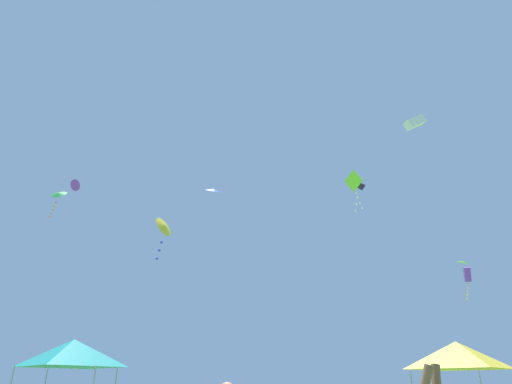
# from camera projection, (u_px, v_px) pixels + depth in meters

# --- Properties ---
(canopy_tent_teal) EXTENTS (3.31, 3.31, 3.54)m
(canopy_tent_teal) POSITION_uv_depth(u_px,v_px,m) (72.00, 353.00, 17.68)
(canopy_tent_teal) COLOR #9E9EA3
(canopy_tent_teal) RESTS_ON ground
(canopy_tent_yellow) EXTENTS (3.16, 3.16, 3.38)m
(canopy_tent_yellow) POSITION_uv_depth(u_px,v_px,m) (458.00, 355.00, 16.86)
(canopy_tent_yellow) COLOR #9E9EA3
(canopy_tent_yellow) RESTS_ON ground
(kite_purple_delta) EXTENTS (0.87, 0.72, 0.70)m
(kite_purple_delta) POSITION_uv_depth(u_px,v_px,m) (76.00, 185.00, 27.74)
(kite_purple_delta) COLOR purple
(kite_purple_box) EXTENTS (0.68, 0.83, 2.41)m
(kite_purple_box) POSITION_uv_depth(u_px,v_px,m) (467.00, 276.00, 32.08)
(kite_purple_box) COLOR purple
(kite_blue_delta) EXTENTS (1.71, 1.66, 0.79)m
(kite_blue_delta) POSITION_uv_depth(u_px,v_px,m) (214.00, 190.00, 34.97)
(kite_blue_delta) COLOR blue
(kite_black_diamond) EXTENTS (1.30, 1.30, 3.31)m
(kite_black_diamond) POSITION_uv_depth(u_px,v_px,m) (358.00, 185.00, 37.58)
(kite_black_diamond) COLOR black
(kite_lime_diamond) EXTENTS (0.67, 0.75, 1.64)m
(kite_lime_diamond) POSITION_uv_depth(u_px,v_px,m) (354.00, 183.00, 19.29)
(kite_lime_diamond) COLOR #75D138
(kite_lime_delta) EXTENTS (1.10, 1.10, 1.48)m
(kite_lime_delta) POSITION_uv_depth(u_px,v_px,m) (462.00, 263.00, 29.29)
(kite_lime_delta) COLOR #75D138
(kite_white_box) EXTENTS (1.57, 0.93, 1.16)m
(kite_white_box) POSITION_uv_depth(u_px,v_px,m) (415.00, 122.00, 27.94)
(kite_white_box) COLOR white
(kite_green_delta) EXTENTS (1.13, 0.93, 2.15)m
(kite_green_delta) POSITION_uv_depth(u_px,v_px,m) (58.00, 195.00, 29.48)
(kite_green_delta) COLOR green
(kite_yellow_delta) EXTENTS (1.43, 1.71, 3.22)m
(kite_yellow_delta) POSITION_uv_depth(u_px,v_px,m) (164.00, 227.00, 30.12)
(kite_yellow_delta) COLOR yellow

